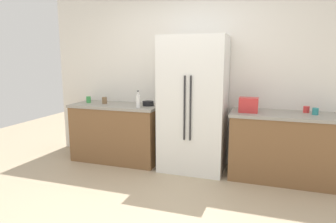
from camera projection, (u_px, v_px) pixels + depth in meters
ground_plane at (152, 213)px, 3.06m from camera, size 9.42×9.42×0.00m
kitchen_back_panel at (193, 75)px, 4.44m from camera, size 4.71×0.10×2.70m
counter_left at (117, 132)px, 4.61m from camera, size 1.39×0.64×0.89m
counter_right at (287, 147)px, 3.84m from camera, size 1.48×0.64×0.89m
refrigerator at (193, 105)px, 4.13m from camera, size 0.91×0.65×1.90m
toaster at (248, 105)px, 3.85m from camera, size 0.24×0.17×0.19m
bottle_a at (138, 101)px, 4.21m from camera, size 0.06×0.06×0.25m
cup_a at (315, 111)px, 3.68m from camera, size 0.07×0.07×0.09m
cup_b at (89, 100)px, 4.69m from camera, size 0.07×0.07×0.10m
cup_c at (306, 110)px, 3.82m from camera, size 0.08×0.08×0.08m
cup_d at (104, 100)px, 4.60m from camera, size 0.08×0.08×0.10m
bowl_a at (148, 103)px, 4.39m from camera, size 0.17×0.17×0.07m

